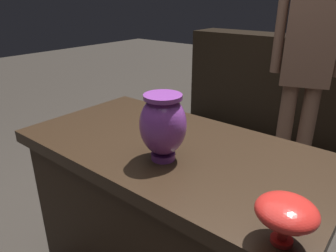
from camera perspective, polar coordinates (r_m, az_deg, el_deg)
display_plinth at (r=1.41m, az=0.71°, el=-17.93°), size 1.20×0.64×0.80m
back_display_shelf at (r=3.22m, az=25.92°, el=5.46°), size 2.60×0.40×0.99m
vase_centerpiece at (r=1.04m, az=-0.93°, el=0.22°), size 0.16×0.16×0.23m
vase_tall_behind at (r=0.76m, az=20.92°, el=-14.67°), size 0.14×0.14×0.12m
shelf_vase_center at (r=3.16m, az=27.87°, el=15.25°), size 0.08×0.08×0.11m
visitor_center_back at (r=2.38m, az=24.06°, el=10.18°), size 0.45×0.28×1.52m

